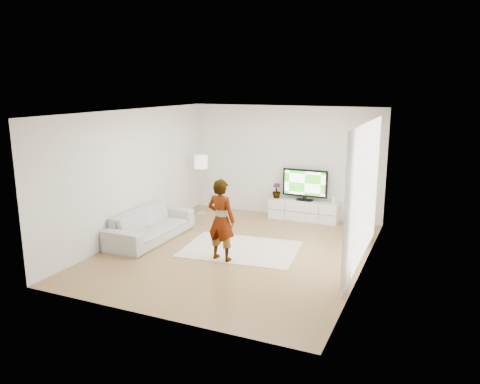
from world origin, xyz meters
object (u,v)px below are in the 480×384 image
at_px(media_console, 304,210).
at_px(sofa, 151,225).
at_px(player, 221,220).
at_px(television, 305,184).
at_px(rug, 241,249).
at_px(floor_lamp, 201,165).

bearing_deg(media_console, sofa, -132.71).
distance_m(player, sofa, 2.05).
bearing_deg(television, player, -101.48).
distance_m(rug, floor_lamp, 3.18).
distance_m(television, sofa, 3.93).
distance_m(rug, sofa, 2.08).
xyz_separation_m(sofa, floor_lamp, (0.02, 2.30, 0.97)).
distance_m(television, floor_lamp, 2.69).
relative_size(media_console, rug, 0.75).
xyz_separation_m(media_console, floor_lamp, (-2.60, -0.54, 1.06)).
bearing_deg(floor_lamp, television, 12.41).
height_order(sofa, floor_lamp, floor_lamp).
relative_size(rug, floor_lamp, 1.50).
bearing_deg(sofa, television, -42.15).
xyz_separation_m(television, player, (-0.68, -3.35, -0.11)).
xyz_separation_m(rug, player, (-0.10, -0.69, 0.80)).
relative_size(television, rug, 0.49).
height_order(media_console, sofa, sofa).
distance_m(media_console, rug, 2.70).
distance_m(media_console, sofa, 3.86).
bearing_deg(player, floor_lamp, -47.88).
bearing_deg(sofa, media_console, -42.43).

